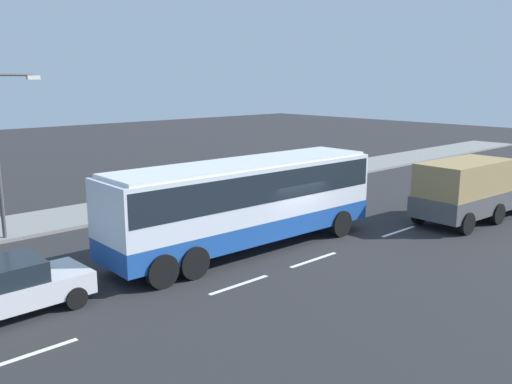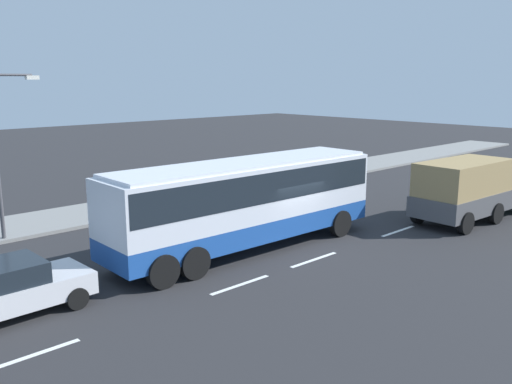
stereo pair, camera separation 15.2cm
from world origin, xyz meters
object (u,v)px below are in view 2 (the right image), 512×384
object	(u,v)px
coach_bus	(246,195)
pedestrian_near_curb	(219,176)
car_silver_hatch	(6,289)
street_lamp	(1,143)
pedestrian_at_crossing	(260,169)
cargo_truck	(474,187)

from	to	relation	value
coach_bus	pedestrian_near_curb	xyz separation A→B (m)	(5.61, 8.51, -1.03)
coach_bus	car_silver_hatch	xyz separation A→B (m)	(-8.79, 0.04, -1.31)
car_silver_hatch	street_lamp	size ratio (longest dim) A/B	0.66
car_silver_hatch	pedestrian_at_crossing	size ratio (longest dim) A/B	2.44
car_silver_hatch	street_lamp	world-z (taller)	street_lamp
cargo_truck	pedestrian_near_curb	xyz separation A→B (m)	(-5.27, 12.26, -0.44)
cargo_truck	pedestrian_at_crossing	world-z (taller)	cargo_truck
pedestrian_at_crossing	pedestrian_near_curb	bearing A→B (deg)	-162.92
coach_bus	street_lamp	xyz separation A→B (m)	(-6.22, 7.42, 1.85)
cargo_truck	pedestrian_near_curb	size ratio (longest dim) A/B	4.60
coach_bus	car_silver_hatch	size ratio (longest dim) A/B	2.65
cargo_truck	car_silver_hatch	size ratio (longest dim) A/B	1.75
cargo_truck	car_silver_hatch	distance (m)	20.04
cargo_truck	pedestrian_at_crossing	bearing A→B (deg)	104.42
cargo_truck	car_silver_hatch	xyz separation A→B (m)	(-19.66, 3.79, -0.72)
pedestrian_near_curb	coach_bus	bearing A→B (deg)	21.59
car_silver_hatch	pedestrian_near_curb	distance (m)	16.71
coach_bus	cargo_truck	size ratio (longest dim) A/B	1.51
pedestrian_at_crossing	coach_bus	bearing A→B (deg)	-112.89
cargo_truck	pedestrian_near_curb	world-z (taller)	cargo_truck
cargo_truck	pedestrian_near_curb	distance (m)	13.35
car_silver_hatch	pedestrian_near_curb	xyz separation A→B (m)	(14.40, 8.47, 0.28)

